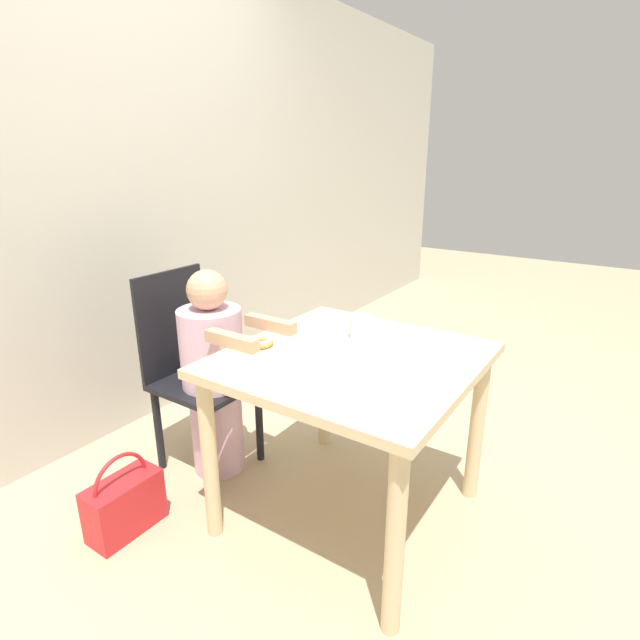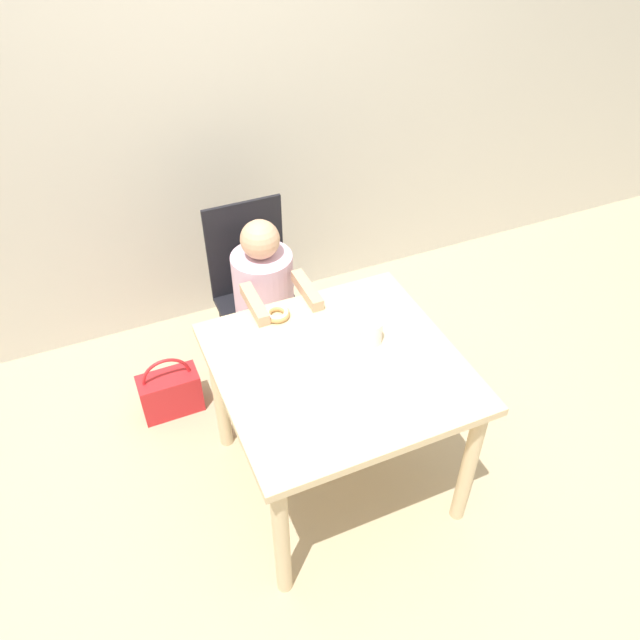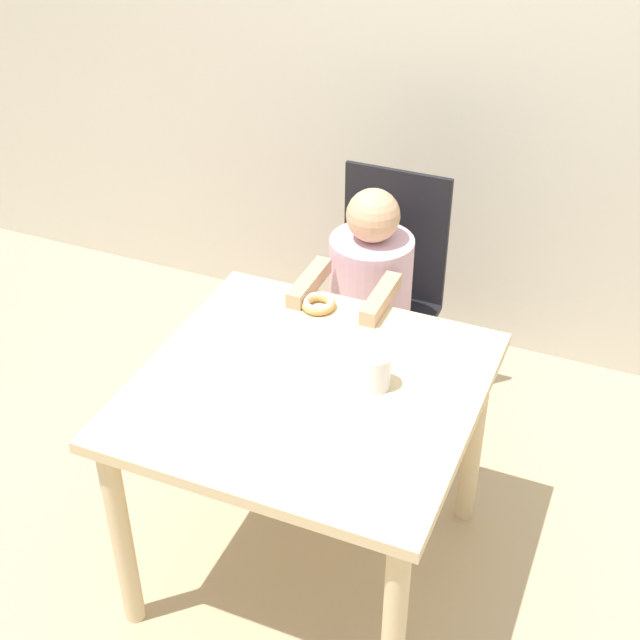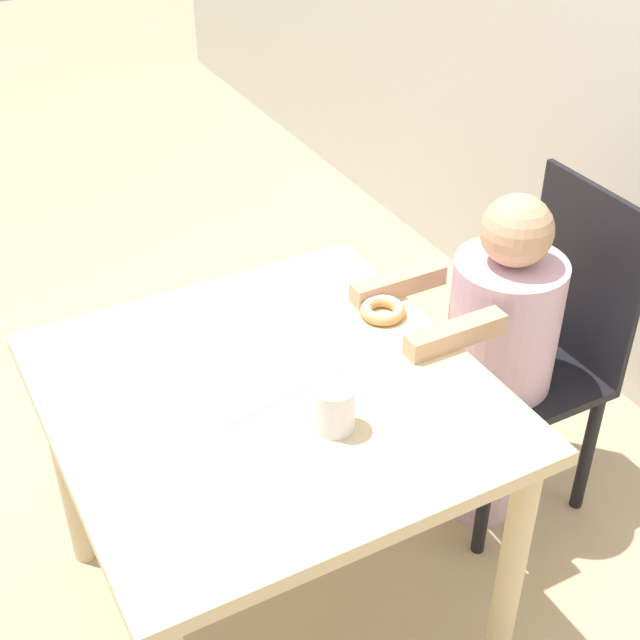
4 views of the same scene
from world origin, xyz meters
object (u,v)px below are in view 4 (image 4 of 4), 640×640
donut (383,310)px  handbag (389,367)px  chair (534,356)px  cup (334,408)px  child_figure (496,367)px

donut → handbag: donut is taller
handbag → chair: bearing=12.8°
handbag → cup: cup is taller
handbag → cup: 1.17m
child_figure → donut: 0.42m
child_figure → handbag: (-0.51, 0.01, -0.35)m
donut → cup: size_ratio=1.07×
child_figure → cup: (0.24, -0.61, 0.29)m
child_figure → handbag: size_ratio=2.82×
chair → donut: 0.53m
donut → handbag: 0.83m
child_figure → donut: size_ratio=9.07×
chair → child_figure: 0.13m
handbag → cup: bearing=-39.9°
handbag → cup: (0.75, -0.63, 0.64)m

